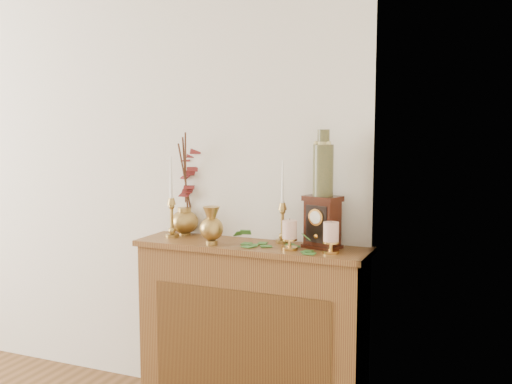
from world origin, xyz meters
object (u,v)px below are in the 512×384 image
at_px(mantel_clock, 322,223).
at_px(ginger_jar, 189,188).
at_px(candlestick_left, 172,211).
at_px(candlestick_center, 283,216).
at_px(ceramic_vase, 323,166).
at_px(bud_vase, 211,226).

bearing_deg(mantel_clock, ginger_jar, -168.03).
relative_size(candlestick_left, candlestick_center, 1.03).
relative_size(candlestick_center, ginger_jar, 0.75).
bearing_deg(candlestick_left, candlestick_center, 8.80).
height_order(candlestick_left, ginger_jar, ginger_jar).
height_order(candlestick_center, ceramic_vase, ceramic_vase).
distance_m(mantel_clock, ceramic_vase, 0.28).
bearing_deg(candlestick_left, mantel_clock, 3.58).
bearing_deg(ceramic_vase, mantel_clock, -108.18).
bearing_deg(ginger_jar, candlestick_center, -4.50).
bearing_deg(ceramic_vase, bud_vase, -165.13).
bearing_deg(bud_vase, ginger_jar, 138.45).
bearing_deg(mantel_clock, candlestick_left, -158.24).
height_order(candlestick_left, candlestick_center, candlestick_left).
xyz_separation_m(candlestick_left, bud_vase, (0.29, -0.09, -0.05)).
distance_m(candlestick_center, ceramic_vase, 0.36).
bearing_deg(bud_vase, mantel_clock, 14.66).
xyz_separation_m(ginger_jar, ceramic_vase, (0.81, -0.09, 0.15)).
xyz_separation_m(candlestick_center, bud_vase, (-0.32, -0.19, -0.04)).
relative_size(candlestick_center, bud_vase, 2.19).
distance_m(candlestick_center, bud_vase, 0.37).
height_order(bud_vase, ginger_jar, ginger_jar).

